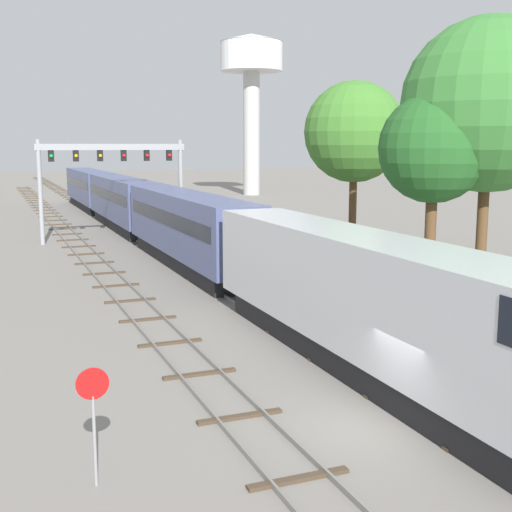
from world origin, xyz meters
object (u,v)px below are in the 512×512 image
(passenger_train, at_px, (147,211))
(trackside_tree_mid, at_px, (489,106))
(stop_sign, at_px, (93,410))
(trackside_tree_left, at_px, (354,132))
(water_tower, at_px, (251,69))
(signal_gantry, at_px, (112,167))
(trackside_tree_right, at_px, (434,149))

(passenger_train, bearing_deg, trackside_tree_mid, -66.23)
(stop_sign, distance_m, trackside_tree_left, 36.64)
(passenger_train, bearing_deg, trackside_tree_left, -39.93)
(water_tower, bearing_deg, trackside_tree_left, -104.36)
(signal_gantry, distance_m, trackside_tree_left, 20.13)
(trackside_tree_mid, xyz_separation_m, trackside_tree_right, (-2.99, 0.24, -2.14))
(trackside_tree_left, relative_size, trackside_tree_right, 1.19)
(trackside_tree_right, bearing_deg, water_tower, 75.36)
(signal_gantry, relative_size, stop_sign, 4.20)
(passenger_train, height_order, signal_gantry, signal_gantry)
(stop_sign, distance_m, trackside_tree_right, 23.19)
(signal_gantry, height_order, water_tower, water_tower)
(signal_gantry, xyz_separation_m, trackside_tree_right, (10.73, -28.30, 1.54))
(water_tower, distance_m, trackside_tree_left, 60.99)
(passenger_train, relative_size, water_tower, 3.57)
(trackside_tree_right, bearing_deg, trackside_tree_left, 74.27)
(water_tower, distance_m, stop_sign, 95.56)
(passenger_train, distance_m, stop_sign, 39.83)
(trackside_tree_mid, bearing_deg, trackside_tree_left, 85.27)
(water_tower, height_order, trackside_tree_left, water_tower)
(signal_gantry, xyz_separation_m, stop_sign, (-7.75, -41.05, -4.26))
(passenger_train, relative_size, trackside_tree_mid, 6.27)
(signal_gantry, bearing_deg, trackside_tree_right, -69.23)
(passenger_train, bearing_deg, water_tower, 59.80)
(trackside_tree_mid, bearing_deg, stop_sign, -149.79)
(signal_gantry, distance_m, trackside_tree_mid, 31.88)
(water_tower, xyz_separation_m, trackside_tree_right, (-19.14, -73.28, -11.98))
(passenger_train, xyz_separation_m, trackside_tree_left, (12.74, -10.67, 6.18))
(passenger_train, relative_size, trackside_tree_left, 7.15)
(passenger_train, xyz_separation_m, trackside_tree_mid, (11.47, -26.05, 7.21))
(passenger_train, distance_m, trackside_tree_mid, 29.36)
(trackside_tree_mid, height_order, trackside_tree_right, trackside_tree_mid)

